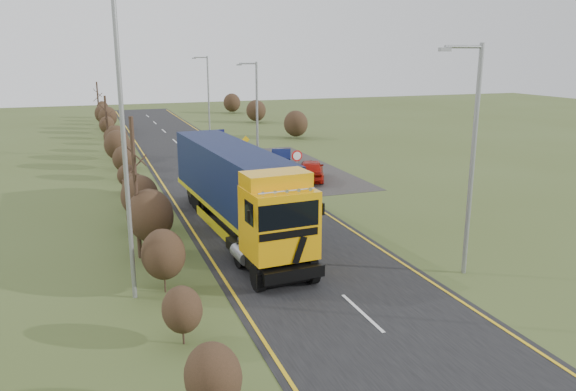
% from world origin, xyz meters
% --- Properties ---
extents(ground, '(160.00, 160.00, 0.00)m').
position_xyz_m(ground, '(0.00, 0.00, 0.00)').
color(ground, '#414F21').
rests_on(ground, ground).
extents(road, '(8.00, 120.00, 0.02)m').
position_xyz_m(road, '(0.00, 10.00, 0.01)').
color(road, black).
rests_on(road, ground).
extents(layby, '(6.00, 18.00, 0.02)m').
position_xyz_m(layby, '(6.50, 20.00, 0.01)').
color(layby, '#2C2A27').
rests_on(layby, ground).
extents(lane_markings, '(7.52, 116.00, 0.01)m').
position_xyz_m(lane_markings, '(0.00, 9.69, 0.03)').
color(lane_markings, gold).
rests_on(lane_markings, road).
extents(hedgerow, '(2.24, 102.04, 6.05)m').
position_xyz_m(hedgerow, '(-6.00, 7.89, 1.62)').
color(hedgerow, '#2F2215').
rests_on(hedgerow, ground).
extents(lorry, '(3.30, 15.22, 4.21)m').
position_xyz_m(lorry, '(-1.69, 5.80, 2.39)').
color(lorry, black).
rests_on(lorry, ground).
extents(car_red_hatchback, '(3.22, 4.66, 1.47)m').
position_xyz_m(car_red_hatchback, '(6.04, 15.34, 0.74)').
color(car_red_hatchback, '#A21108').
rests_on(car_red_hatchback, ground).
extents(car_blue_sedan, '(2.80, 4.37, 1.36)m').
position_xyz_m(car_blue_sedan, '(5.88, 20.97, 0.68)').
color(car_blue_sedan, '#091036').
rests_on(car_blue_sedan, ground).
extents(streetlight_near, '(1.89, 0.18, 8.89)m').
position_xyz_m(streetlight_near, '(5.37, -2.16, 4.89)').
color(streetlight_near, gray).
rests_on(streetlight_near, ground).
extents(streetlight_mid, '(1.68, 0.18, 7.83)m').
position_xyz_m(streetlight_mid, '(4.72, 23.80, 4.28)').
color(streetlight_mid, gray).
rests_on(streetlight_mid, ground).
extents(streetlight_far, '(1.74, 0.18, 8.15)m').
position_xyz_m(streetlight_far, '(4.72, 42.12, 4.47)').
color(streetlight_far, gray).
rests_on(streetlight_far, ground).
extents(left_pole, '(0.16, 0.16, 10.53)m').
position_xyz_m(left_pole, '(-7.09, -0.08, 5.26)').
color(left_pole, gray).
rests_on(left_pole, ground).
extents(speed_sign, '(0.70, 0.10, 2.55)m').
position_xyz_m(speed_sign, '(4.20, 13.22, 1.81)').
color(speed_sign, gray).
rests_on(speed_sign, ground).
extents(warning_board, '(0.68, 0.11, 1.78)m').
position_xyz_m(warning_board, '(4.33, 25.63, 1.07)').
color(warning_board, gray).
rests_on(warning_board, ground).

